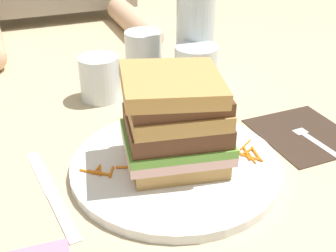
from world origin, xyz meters
TOP-DOWN VIEW (x-y plane):
  - ground_plane at (0.00, 0.00)m, footprint 3.00×3.00m
  - main_plate at (-0.02, -0.00)m, footprint 0.28×0.28m
  - sandwich at (-0.02, -0.00)m, footprint 0.15×0.13m
  - carrot_shred_0 at (-0.12, 0.01)m, footprint 0.01×0.02m
  - carrot_shred_1 at (-0.13, 0.02)m, footprint 0.02×0.02m
  - carrot_shred_2 at (-0.12, 0.01)m, footprint 0.03×0.02m
  - carrot_shred_3 at (-0.12, 0.02)m, footprint 0.02×0.02m
  - carrot_shred_4 at (-0.09, 0.01)m, footprint 0.02×0.01m
  - carrot_shred_5 at (-0.10, 0.01)m, footprint 0.01×0.02m
  - carrot_shred_6 at (0.09, -0.02)m, footprint 0.02×0.01m
  - carrot_shred_7 at (0.09, -0.03)m, footprint 0.01×0.03m
  - carrot_shred_8 at (0.08, -0.02)m, footprint 0.01×0.03m
  - carrot_shred_9 at (0.06, -0.00)m, footprint 0.02×0.02m
  - carrot_shred_10 at (0.09, -0.00)m, footprint 0.03×0.02m
  - carrot_shred_11 at (0.08, -0.03)m, footprint 0.01×0.02m
  - carrot_shred_12 at (0.07, -0.01)m, footprint 0.01×0.03m
  - carrot_shred_13 at (0.06, -0.01)m, footprint 0.02×0.02m
  - carrot_shred_14 at (0.08, -0.03)m, footprint 0.01×0.02m
  - carrot_shred_15 at (0.08, -0.04)m, footprint 0.01×0.02m
  - napkin_dark at (0.20, 0.01)m, footprint 0.14×0.15m
  - fork at (0.20, -0.01)m, footprint 0.03×0.17m
  - knife at (-0.18, 0.01)m, footprint 0.04×0.20m
  - juice_glass at (0.12, 0.23)m, footprint 0.08×0.08m
  - water_bottle at (0.14, 0.29)m, footprint 0.07×0.07m
  - empty_tumbler_0 at (-0.06, 0.25)m, footprint 0.07×0.07m
  - empty_tumbler_1 at (0.06, 0.35)m, footprint 0.08×0.08m

SIDE VIEW (x-z plane):
  - ground_plane at x=0.00m, z-range 0.00..0.00m
  - napkin_dark at x=0.20m, z-range 0.00..0.00m
  - knife at x=-0.18m, z-range 0.00..0.00m
  - fork at x=0.20m, z-range 0.00..0.01m
  - main_plate at x=-0.02m, z-range 0.00..0.01m
  - carrot_shred_14 at x=0.08m, z-range 0.01..0.02m
  - carrot_shred_3 at x=-0.12m, z-range 0.01..0.02m
  - carrot_shred_11 at x=0.08m, z-range 0.01..0.02m
  - carrot_shred_10 at x=0.09m, z-range 0.01..0.02m
  - carrot_shred_15 at x=0.08m, z-range 0.01..0.02m
  - carrot_shred_1 at x=-0.13m, z-range 0.01..0.02m
  - carrot_shred_6 at x=0.09m, z-range 0.01..0.02m
  - carrot_shred_5 at x=-0.10m, z-range 0.01..0.02m
  - carrot_shred_12 at x=0.07m, z-range 0.01..0.02m
  - carrot_shred_0 at x=-0.12m, z-range 0.01..0.02m
  - carrot_shred_9 at x=0.06m, z-range 0.01..0.02m
  - carrot_shred_8 at x=0.08m, z-range 0.01..0.02m
  - carrot_shred_4 at x=-0.09m, z-range 0.01..0.02m
  - carrot_shred_2 at x=-0.12m, z-range 0.01..0.02m
  - carrot_shred_13 at x=0.06m, z-range 0.01..0.02m
  - carrot_shred_7 at x=0.09m, z-range 0.01..0.02m
  - juice_glass at x=0.12m, z-range 0.00..0.08m
  - empty_tumbler_1 at x=0.06m, z-range 0.00..0.08m
  - empty_tumbler_0 at x=-0.06m, z-range 0.00..0.08m
  - sandwich at x=-0.02m, z-range 0.01..0.14m
  - water_bottle at x=0.14m, z-range -0.02..0.30m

